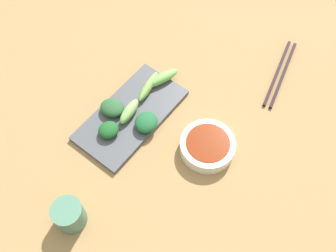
% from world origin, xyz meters
% --- Properties ---
extents(tabletop, '(2.10, 2.10, 0.02)m').
position_xyz_m(tabletop, '(0.00, 0.00, 0.01)').
color(tabletop, olive).
rests_on(tabletop, ground).
extents(sauce_bowl, '(0.13, 0.13, 0.03)m').
position_xyz_m(sauce_bowl, '(-0.13, -0.03, 0.04)').
color(sauce_bowl, silver).
rests_on(sauce_bowl, tabletop).
extents(serving_plate, '(0.14, 0.28, 0.01)m').
position_xyz_m(serving_plate, '(0.07, 0.01, 0.03)').
color(serving_plate, '#46474E').
rests_on(serving_plate, tabletop).
extents(broccoli_stalk_0, '(0.04, 0.08, 0.03)m').
position_xyz_m(broccoli_stalk_0, '(0.07, 0.01, 0.05)').
color(broccoli_stalk_0, '#78A65A').
rests_on(broccoli_stalk_0, serving_plate).
extents(broccoli_leafy_1, '(0.07, 0.07, 0.03)m').
position_xyz_m(broccoli_leafy_1, '(0.02, 0.01, 0.05)').
color(broccoli_leafy_1, '#1C562F').
rests_on(broccoli_leafy_1, serving_plate).
extents(broccoli_stalk_2, '(0.06, 0.10, 0.03)m').
position_xyz_m(broccoli_stalk_2, '(0.07, -0.12, 0.04)').
color(broccoli_stalk_2, '#6EAE4F').
rests_on(broccoli_stalk_2, serving_plate).
extents(broccoli_leafy_3, '(0.07, 0.06, 0.03)m').
position_xyz_m(broccoli_leafy_3, '(0.11, 0.03, 0.05)').
color(broccoli_leafy_3, '#25512B').
rests_on(broccoli_leafy_3, serving_plate).
extents(broccoli_stalk_4, '(0.04, 0.10, 0.02)m').
position_xyz_m(broccoli_stalk_4, '(0.08, -0.08, 0.04)').
color(broccoli_stalk_4, '#70A147').
rests_on(broccoli_stalk_4, serving_plate).
extents(broccoli_leafy_5, '(0.06, 0.06, 0.03)m').
position_xyz_m(broccoli_leafy_5, '(0.08, 0.08, 0.04)').
color(broccoli_leafy_5, '#184D20').
rests_on(broccoli_leafy_5, serving_plate).
extents(chopsticks, '(0.08, 0.23, 0.01)m').
position_xyz_m(chopsticks, '(-0.15, -0.33, 0.02)').
color(chopsticks, black).
rests_on(chopsticks, tabletop).
extents(tea_cup, '(0.06, 0.06, 0.06)m').
position_xyz_m(tea_cup, '(0.00, 0.28, 0.05)').
color(tea_cup, '#47735E').
rests_on(tea_cup, tabletop).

